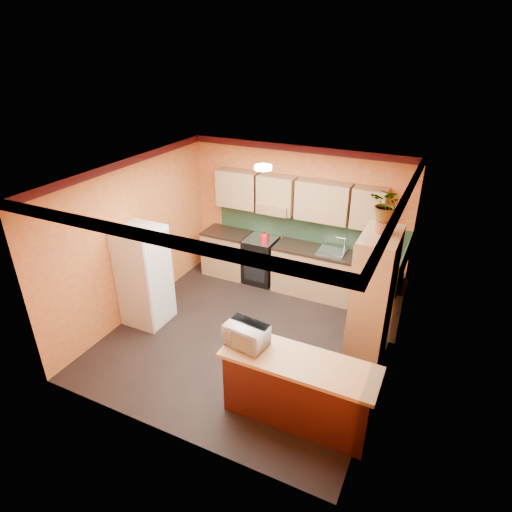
# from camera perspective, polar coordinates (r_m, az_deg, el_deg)

# --- Properties ---
(room_shell) EXTENTS (4.24, 4.24, 2.72)m
(room_shell) POSITION_cam_1_polar(r_m,az_deg,el_deg) (6.25, -0.15, 5.95)
(room_shell) COLOR black
(room_shell) RESTS_ON ground
(base_cabinets_back) EXTENTS (3.65, 0.60, 0.88)m
(base_cabinets_back) POSITION_cam_1_polar(r_m,az_deg,el_deg) (8.20, 4.59, -1.49)
(base_cabinets_back) COLOR tan
(base_cabinets_back) RESTS_ON ground
(countertop_back) EXTENTS (3.65, 0.62, 0.04)m
(countertop_back) POSITION_cam_1_polar(r_m,az_deg,el_deg) (7.99, 4.71, 1.42)
(countertop_back) COLOR black
(countertop_back) RESTS_ON base_cabinets_back
(stove) EXTENTS (0.58, 0.58, 0.91)m
(stove) POSITION_cam_1_polar(r_m,az_deg,el_deg) (8.41, 0.63, -0.53)
(stove) COLOR black
(stove) RESTS_ON ground
(kettle) EXTENTS (0.21, 0.21, 0.18)m
(kettle) POSITION_cam_1_polar(r_m,az_deg,el_deg) (8.09, 1.14, 2.61)
(kettle) COLOR #B80C12
(kettle) RESTS_ON stove
(sink) EXTENTS (0.48, 0.40, 0.03)m
(sink) POSITION_cam_1_polar(r_m,az_deg,el_deg) (7.77, 10.05, 0.58)
(sink) COLOR silver
(sink) RESTS_ON countertop_back
(base_cabinets_right) EXTENTS (0.60, 0.80, 0.88)m
(base_cabinets_right) POSITION_cam_1_polar(r_m,az_deg,el_deg) (7.31, 15.79, -6.32)
(base_cabinets_right) COLOR tan
(base_cabinets_right) RESTS_ON ground
(countertop_right) EXTENTS (0.62, 0.80, 0.04)m
(countertop_right) POSITION_cam_1_polar(r_m,az_deg,el_deg) (7.08, 16.24, -3.19)
(countertop_right) COLOR black
(countertop_right) RESTS_ON base_cabinets_right
(fridge) EXTENTS (0.68, 0.66, 1.70)m
(fridge) POSITION_cam_1_polar(r_m,az_deg,el_deg) (7.27, -14.69, -2.60)
(fridge) COLOR white
(fridge) RESTS_ON ground
(pantry) EXTENTS (0.48, 0.90, 2.10)m
(pantry) POSITION_cam_1_polar(r_m,az_deg,el_deg) (6.19, 15.21, -6.05)
(pantry) COLOR tan
(pantry) RESTS_ON ground
(fern_pot) EXTENTS (0.22, 0.22, 0.16)m
(fern_pot) POSITION_cam_1_polar(r_m,az_deg,el_deg) (5.73, 16.65, 3.78)
(fern_pot) COLOR brown
(fern_pot) RESTS_ON pantry
(fern) EXTENTS (0.48, 0.44, 0.44)m
(fern) POSITION_cam_1_polar(r_m,az_deg,el_deg) (5.62, 17.05, 6.58)
(fern) COLOR tan
(fern) RESTS_ON fern_pot
(breakfast_bar) EXTENTS (1.80, 0.55, 0.88)m
(breakfast_bar) POSITION_cam_1_polar(r_m,az_deg,el_deg) (5.55, 5.57, -17.52)
(breakfast_bar) COLOR #441010
(breakfast_bar) RESTS_ON ground
(bar_top) EXTENTS (1.90, 0.65, 0.05)m
(bar_top) POSITION_cam_1_polar(r_m,az_deg,el_deg) (5.24, 5.80, -13.88)
(bar_top) COLOR tan
(bar_top) RESTS_ON breakfast_bar
(microwave) EXTENTS (0.55, 0.41, 0.28)m
(microwave) POSITION_cam_1_polar(r_m,az_deg,el_deg) (5.35, -1.31, -10.47)
(microwave) COLOR white
(microwave) RESTS_ON bar_top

